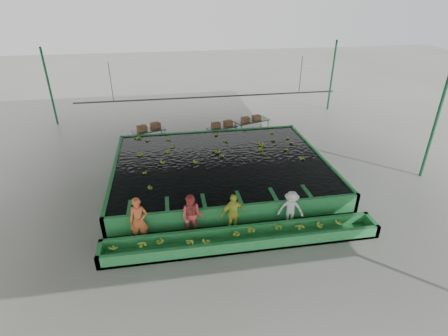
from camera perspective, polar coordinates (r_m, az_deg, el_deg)
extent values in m
plane|color=gray|center=(15.74, 0.31, -4.06)|extent=(80.00, 80.00, 0.00)
cube|color=gray|center=(13.81, 0.36, 13.94)|extent=(20.00, 22.00, 0.04)
cube|color=black|center=(16.63, -0.58, 1.10)|extent=(9.70, 7.70, 0.00)
cylinder|color=#59605B|center=(19.10, -2.30, 11.52)|extent=(0.08, 0.08, 14.00)
cylinder|color=#59605B|center=(18.90, -17.99, 13.21)|extent=(0.04, 0.04, 2.00)
cylinder|color=#59605B|center=(20.10, 12.41, 14.66)|extent=(0.04, 0.04, 2.00)
imported|color=orange|center=(12.80, -13.74, -8.35)|extent=(0.69, 0.48, 1.80)
imported|color=#DB4F4C|center=(12.77, -5.23, -7.88)|extent=(1.00, 0.88, 1.72)
imported|color=#D5E144|center=(12.96, 1.44, -7.45)|extent=(1.02, 0.61, 1.62)
imported|color=white|center=(13.53, 10.84, -6.61)|extent=(1.10, 0.82, 1.51)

